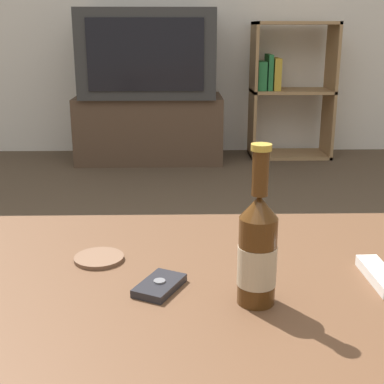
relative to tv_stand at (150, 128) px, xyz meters
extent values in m
cube|color=brown|center=(0.22, -2.72, 0.18)|extent=(1.24, 0.78, 0.04)
cube|color=#4C3828|center=(0.00, 0.00, 0.00)|extent=(0.96, 0.46, 0.43)
cube|color=#2D2D2D|center=(0.00, 0.00, 0.49)|extent=(0.85, 0.52, 0.55)
cube|color=black|center=(0.00, -0.27, 0.49)|extent=(0.70, 0.01, 0.43)
cube|color=#99754C|center=(0.70, 0.09, 0.23)|extent=(0.02, 0.30, 0.90)
cube|color=#99754C|center=(1.23, 0.09, 0.23)|extent=(0.02, 0.30, 0.90)
cube|color=#99754C|center=(0.96, 0.09, -0.21)|extent=(0.55, 0.30, 0.02)
cube|color=#99754C|center=(0.96, 0.09, 0.23)|extent=(0.55, 0.30, 0.02)
cube|color=#99754C|center=(0.96, 0.09, 0.68)|extent=(0.55, 0.30, 0.02)
cube|color=#236B38|center=(0.75, 0.09, 0.34)|extent=(0.06, 0.21, 0.19)
cube|color=#236B38|center=(0.80, 0.09, 0.36)|extent=(0.03, 0.21, 0.23)
cube|color=#B7932D|center=(0.85, 0.09, 0.35)|extent=(0.05, 0.21, 0.21)
cylinder|color=#47280F|center=(0.33, -2.77, 0.28)|extent=(0.06, 0.06, 0.15)
cylinder|color=tan|center=(0.33, -2.77, 0.27)|extent=(0.06, 0.06, 0.07)
cone|color=#47280F|center=(0.33, -2.77, 0.37)|extent=(0.06, 0.06, 0.04)
cylinder|color=#47280F|center=(0.33, -2.77, 0.42)|extent=(0.03, 0.03, 0.07)
cylinder|color=#B79333|center=(0.33, -2.77, 0.47)|extent=(0.03, 0.03, 0.01)
cube|color=#232328|center=(0.17, -2.71, 0.21)|extent=(0.10, 0.11, 0.01)
cylinder|color=slate|center=(0.17, -2.71, 0.22)|extent=(0.02, 0.02, 0.00)
cube|color=white|center=(0.56, -2.70, 0.21)|extent=(0.04, 0.14, 0.02)
cylinder|color=brown|center=(0.04, -2.59, 0.21)|extent=(0.10, 0.10, 0.01)
camera|label=1|loc=(0.21, -3.56, 0.64)|focal=50.00mm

